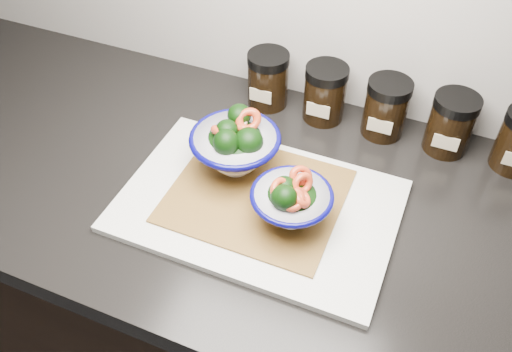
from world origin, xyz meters
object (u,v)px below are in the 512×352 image
at_px(bowl_left, 236,146).
at_px(spice_jar_d, 451,124).
at_px(spice_jar_a, 268,79).
at_px(spice_jar_b, 325,93).
at_px(bowl_right, 291,202).
at_px(spice_jar_c, 386,108).
at_px(cutting_board, 258,206).

distance_m(bowl_left, spice_jar_d, 0.39).
height_order(spice_jar_a, spice_jar_b, same).
bearing_deg(bowl_left, spice_jar_d, 33.03).
bearing_deg(bowl_left, spice_jar_a, 97.05).
relative_size(bowl_right, spice_jar_b, 1.15).
bearing_deg(spice_jar_a, spice_jar_c, 0.00).
xyz_separation_m(spice_jar_b, spice_jar_c, (0.12, 0.00, 0.00)).
relative_size(spice_jar_a, spice_jar_d, 1.00).
xyz_separation_m(bowl_left, bowl_right, (0.13, -0.08, -0.01)).
bearing_deg(bowl_right, spice_jar_c, 74.45).
distance_m(cutting_board, bowl_left, 0.11).
bearing_deg(spice_jar_c, spice_jar_a, 180.00).
bearing_deg(bowl_right, spice_jar_d, 55.60).
height_order(bowl_left, spice_jar_a, bowl_left).
distance_m(spice_jar_c, spice_jar_d, 0.12).
bearing_deg(spice_jar_d, spice_jar_b, 180.00).
height_order(cutting_board, spice_jar_d, spice_jar_d).
height_order(cutting_board, spice_jar_a, spice_jar_a).
xyz_separation_m(bowl_right, spice_jar_b, (-0.04, 0.29, -0.00)).
bearing_deg(spice_jar_b, bowl_right, -82.64).
bearing_deg(spice_jar_b, spice_jar_d, 0.00).
relative_size(bowl_left, spice_jar_d, 1.38).
bearing_deg(spice_jar_a, cutting_board, -71.17).
xyz_separation_m(bowl_right, spice_jar_c, (0.08, 0.29, -0.00)).
bearing_deg(bowl_left, spice_jar_b, 66.84).
bearing_deg(spice_jar_d, spice_jar_c, 180.00).
bearing_deg(spice_jar_a, bowl_left, -82.95).
distance_m(spice_jar_a, spice_jar_c, 0.24).
xyz_separation_m(cutting_board, bowl_left, (-0.07, 0.06, 0.06)).
bearing_deg(spice_jar_c, cutting_board, -117.44).
bearing_deg(bowl_right, spice_jar_b, 97.36).
height_order(spice_jar_b, spice_jar_c, same).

